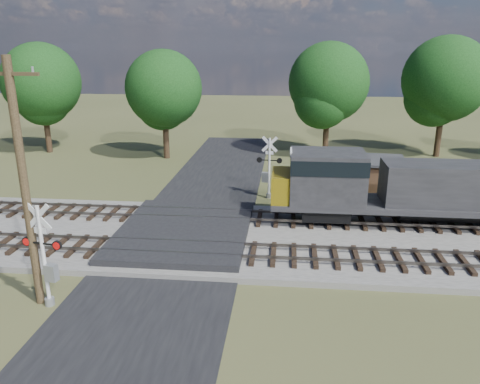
# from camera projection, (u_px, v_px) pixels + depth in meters

# --- Properties ---
(ground) EXTENTS (160.00, 160.00, 0.00)m
(ground) POSITION_uv_depth(u_px,v_px,m) (182.00, 241.00, 25.36)
(ground) COLOR #404726
(ground) RESTS_ON ground
(ballast_bed) EXTENTS (140.00, 10.00, 0.30)m
(ballast_bed) POSITION_uv_depth(u_px,v_px,m) (369.00, 242.00, 24.83)
(ballast_bed) COLOR gray
(ballast_bed) RESTS_ON ground
(road) EXTENTS (7.00, 60.00, 0.08)m
(road) POSITION_uv_depth(u_px,v_px,m) (182.00, 241.00, 25.34)
(road) COLOR black
(road) RESTS_ON ground
(crossing_panel) EXTENTS (7.00, 9.00, 0.62)m
(crossing_panel) POSITION_uv_depth(u_px,v_px,m) (184.00, 232.00, 25.74)
(crossing_panel) COLOR #262628
(crossing_panel) RESTS_ON ground
(track_near) EXTENTS (140.00, 2.60, 0.33)m
(track_near) POSITION_uv_depth(u_px,v_px,m) (235.00, 252.00, 23.03)
(track_near) COLOR black
(track_near) RESTS_ON ballast_bed
(track_far) EXTENTS (140.00, 2.60, 0.33)m
(track_far) POSITION_uv_depth(u_px,v_px,m) (245.00, 217.00, 27.78)
(track_far) COLOR black
(track_far) RESTS_ON ballast_bed
(crossing_signal_near) EXTENTS (1.77, 0.46, 4.42)m
(crossing_signal_near) POSITION_uv_depth(u_px,v_px,m) (47.00, 264.00, 18.52)
(crossing_signal_near) COLOR silver
(crossing_signal_near) RESTS_ON ground
(crossing_signal_far) EXTENTS (1.76, 0.40, 4.36)m
(crossing_signal_far) POSITION_uv_depth(u_px,v_px,m) (268.00, 173.00, 32.16)
(crossing_signal_far) COLOR silver
(crossing_signal_far) RESTS_ON ground
(utility_pole) EXTENTS (2.40, 0.38, 9.82)m
(utility_pole) POSITION_uv_depth(u_px,v_px,m) (24.00, 181.00, 17.76)
(utility_pole) COLOR #342817
(utility_pole) RESTS_ON ground
(equipment_shed) EXTENTS (4.21, 4.21, 2.65)m
(equipment_shed) POSITION_uv_depth(u_px,v_px,m) (375.00, 177.00, 32.81)
(equipment_shed) COLOR #412F1C
(equipment_shed) RESTS_ON ground
(treeline) EXTENTS (81.61, 10.66, 11.50)m
(treeline) POSITION_uv_depth(u_px,v_px,m) (328.00, 84.00, 42.53)
(treeline) COLOR black
(treeline) RESTS_ON ground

